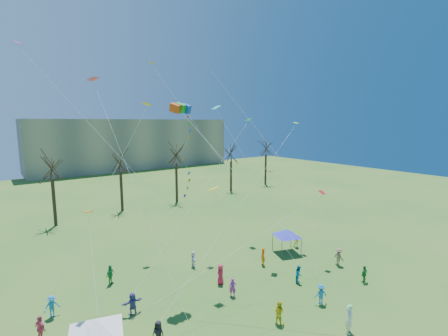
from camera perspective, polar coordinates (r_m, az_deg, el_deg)
distant_building at (r=101.76m, az=-16.10°, el=4.31°), size 60.00×14.00×15.00m
bare_tree_row at (r=53.75m, az=-13.41°, el=0.67°), size 71.83×8.78×10.87m
hero_kite_flyer at (r=25.08m, az=21.96°, el=-24.27°), size 0.86×0.78×1.98m
big_box_kite at (r=25.37m, az=-6.24°, el=1.97°), size 3.78×7.04×18.71m
canopy_tent_white at (r=21.38m, az=-22.48°, el=-25.21°), size 4.03×4.03×3.15m
canopy_tent_blue at (r=35.55m, az=11.44°, el=-11.53°), size 3.30×3.30×2.65m
festival_crowd at (r=26.37m, az=-3.00°, el=-22.25°), size 26.42×14.50×1.81m
small_kites_aloft at (r=28.31m, az=-4.25°, el=5.97°), size 26.90×18.29×31.54m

